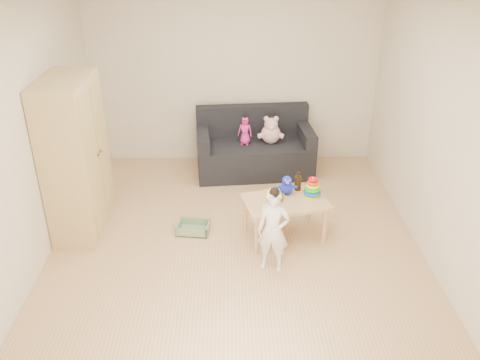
{
  "coord_description": "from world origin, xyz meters",
  "views": [
    {
      "loc": [
        -0.04,
        -4.67,
        3.2
      ],
      "look_at": [
        0.05,
        0.25,
        0.65
      ],
      "focal_mm": 38.0,
      "sensor_mm": 36.0,
      "label": 1
    }
  ],
  "objects_px": {
    "sofa": "(255,157)",
    "toddler": "(273,231)",
    "wardrobe": "(75,157)",
    "play_table": "(284,219)"
  },
  "relations": [
    {
      "from": "play_table",
      "to": "toddler",
      "type": "distance_m",
      "value": 0.62
    },
    {
      "from": "wardrobe",
      "to": "sofa",
      "type": "relative_size",
      "value": 1.11
    },
    {
      "from": "sofa",
      "to": "play_table",
      "type": "bearing_deg",
      "value": -85.76
    },
    {
      "from": "sofa",
      "to": "toddler",
      "type": "height_order",
      "value": "toddler"
    },
    {
      "from": "sofa",
      "to": "play_table",
      "type": "xyz_separation_m",
      "value": [
        0.26,
        -1.65,
        0.01
      ]
    },
    {
      "from": "wardrobe",
      "to": "toddler",
      "type": "relative_size",
      "value": 2.01
    },
    {
      "from": "wardrobe",
      "to": "play_table",
      "type": "xyz_separation_m",
      "value": [
        2.28,
        -0.27,
        -0.64
      ]
    },
    {
      "from": "sofa",
      "to": "toddler",
      "type": "relative_size",
      "value": 1.81
    },
    {
      "from": "sofa",
      "to": "toddler",
      "type": "distance_m",
      "value": 2.22
    },
    {
      "from": "sofa",
      "to": "toddler",
      "type": "bearing_deg",
      "value": -92.43
    }
  ]
}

